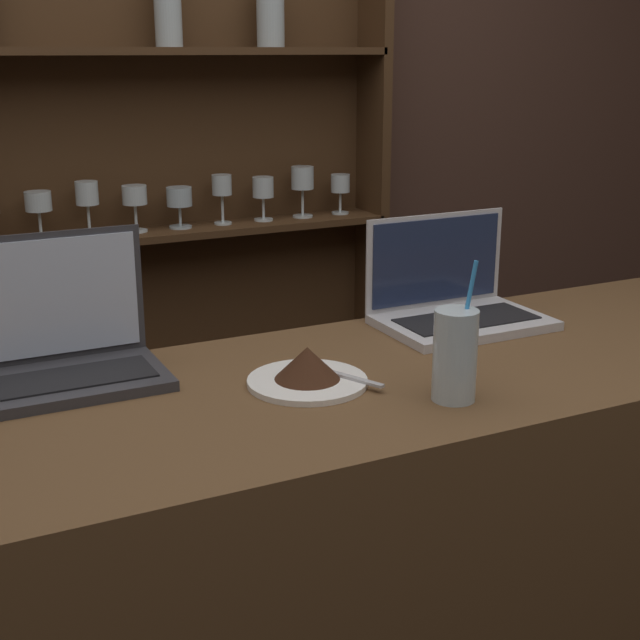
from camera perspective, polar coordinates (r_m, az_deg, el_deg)
The scene contains 6 objects.
back_wall at distance 2.61m, azimuth -12.70°, elevation 11.59°, with size 7.00×0.06×2.70m.
back_shelf at distance 2.62m, azimuth -9.15°, elevation 4.70°, with size 1.27×0.18×1.96m.
laptop_near at distance 1.55m, azimuth -15.82°, elevation -1.64°, with size 0.29×0.20×0.24m.
laptop_far at distance 1.83m, azimuth 8.56°, elevation 1.24°, with size 0.33×0.22×0.21m.
cake_plate at distance 1.47m, azimuth -0.80°, elevation -3.22°, with size 0.20×0.20×0.07m.
water_glass at distance 1.41m, azimuth 8.64°, elevation -2.23°, with size 0.07×0.07×0.22m.
Camera 1 is at (-0.63, -0.95, 1.57)m, focal length 50.00 mm.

